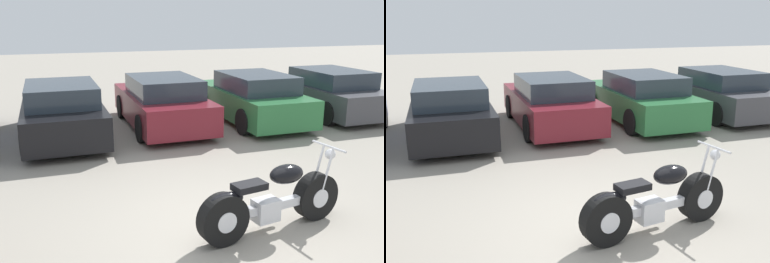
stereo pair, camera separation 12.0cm
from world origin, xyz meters
TOP-DOWN VIEW (x-y plane):
  - ground_plane at (0.00, 0.00)m, footprint 60.00×60.00m
  - motorcycle at (0.50, -0.28)m, footprint 2.23×0.73m
  - parked_car_black at (-1.89, 5.39)m, footprint 1.84×4.18m
  - parked_car_maroon at (0.60, 5.64)m, footprint 1.84×4.18m
  - parked_car_green at (3.10, 5.46)m, footprint 1.84×4.18m
  - parked_car_dark_grey at (5.60, 5.56)m, footprint 1.84×4.18m

SIDE VIEW (x-z plane):
  - ground_plane at x=0.00m, z-range 0.00..0.00m
  - motorcycle at x=0.50m, z-range -0.11..0.96m
  - parked_car_black at x=-1.89m, z-range -0.03..1.30m
  - parked_car_maroon at x=0.60m, z-range -0.03..1.30m
  - parked_car_green at x=3.10m, z-range -0.03..1.30m
  - parked_car_dark_grey at x=5.60m, z-range -0.03..1.30m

